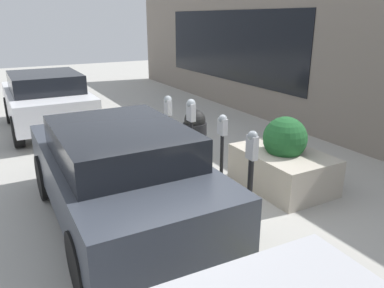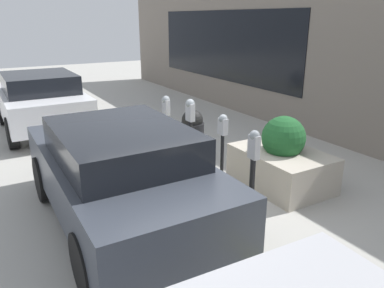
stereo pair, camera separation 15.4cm
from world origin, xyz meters
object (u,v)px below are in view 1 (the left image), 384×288
at_px(parking_meter_nearest, 251,169).
at_px(parking_meter_fourth, 168,116).
at_px(parked_car_rear, 47,99).
at_px(trash_bin, 195,134).
at_px(parking_meter_second, 222,142).
at_px(parking_meter_middle, 191,128).
at_px(planter_box, 283,162).
at_px(parked_car_middle, 119,170).

distance_m(parking_meter_nearest, parking_meter_fourth, 2.55).
distance_m(parking_meter_fourth, parked_car_rear, 4.38).
xyz_separation_m(parked_car_rear, trash_bin, (-3.71, -2.36, -0.29)).
relative_size(parking_meter_second, parking_meter_middle, 0.95).
distance_m(parking_meter_nearest, planter_box, 1.76).
xyz_separation_m(parked_car_middle, trash_bin, (1.77, -2.22, -0.28)).
xyz_separation_m(parking_meter_fourth, trash_bin, (0.37, -0.78, -0.57)).
height_order(parking_meter_nearest, planter_box, parking_meter_nearest).
bearing_deg(parking_meter_fourth, parked_car_rear, 21.22).
relative_size(parked_car_middle, parked_car_rear, 1.08).
bearing_deg(parking_meter_second, planter_box, -85.87).
bearing_deg(parked_car_rear, parking_meter_fourth, -158.66).
xyz_separation_m(parking_meter_nearest, parking_meter_second, (0.83, -0.08, 0.11)).
bearing_deg(parked_car_rear, parking_meter_nearest, -166.49).
bearing_deg(trash_bin, parking_meter_second, 161.52).
bearing_deg(parked_car_middle, trash_bin, -50.96).
xyz_separation_m(parking_meter_nearest, trash_bin, (2.92, -0.78, -0.43)).
relative_size(parking_meter_second, parked_car_middle, 0.36).
distance_m(parking_meter_nearest, parking_meter_middle, 1.70).
distance_m(parking_meter_second, parking_meter_middle, 0.87).
height_order(parked_car_middle, trash_bin, parked_car_middle).
xyz_separation_m(planter_box, trash_bin, (1.99, 0.64, 0.06)).
bearing_deg(parked_car_middle, parked_car_rear, 1.87).
relative_size(parking_meter_nearest, parked_car_middle, 0.36).
bearing_deg(parking_meter_nearest, parked_car_middle, 51.45).
height_order(parking_meter_middle, parked_car_rear, parking_meter_middle).
bearing_deg(trash_bin, parking_meter_fourth, 115.46).
height_order(parking_meter_second, planter_box, parking_meter_second).
bearing_deg(planter_box, parking_meter_fourth, 41.14).
distance_m(planter_box, trash_bin, 2.09).
relative_size(parked_car_middle, trash_bin, 3.98).
xyz_separation_m(parking_meter_nearest, parking_meter_fourth, (2.55, -0.01, 0.14)).
relative_size(parking_meter_fourth, parked_car_rear, 0.39).
bearing_deg(parked_car_rear, parked_car_middle, -178.38).
height_order(parking_meter_fourth, planter_box, parking_meter_fourth).
bearing_deg(trash_bin, parked_car_middle, 128.67).
bearing_deg(parked_car_rear, trash_bin, -147.38).
height_order(parking_meter_middle, trash_bin, parking_meter_middle).
relative_size(parking_meter_second, parked_car_rear, 0.39).
distance_m(parking_meter_second, trash_bin, 2.27).
xyz_separation_m(parking_meter_middle, planter_box, (-0.77, -1.40, -0.61)).
bearing_deg(parked_car_middle, parking_meter_fourth, -45.33).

